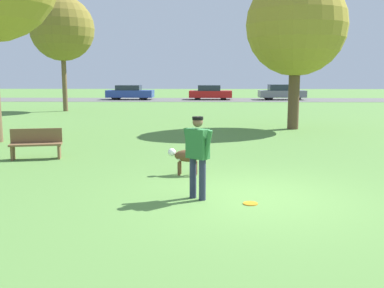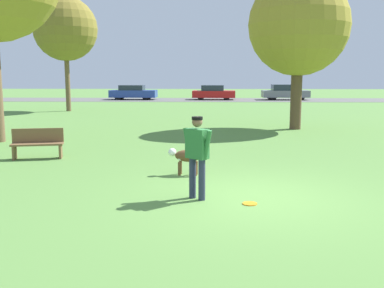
% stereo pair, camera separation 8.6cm
% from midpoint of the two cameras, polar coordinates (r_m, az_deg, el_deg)
% --- Properties ---
extents(ground_plane, '(120.00, 120.00, 0.00)m').
position_cam_midpoint_polar(ground_plane, '(8.81, 7.47, -6.73)').
color(ground_plane, '#56843D').
extents(far_road_strip, '(120.00, 6.00, 0.01)m').
position_cam_midpoint_polar(far_road_strip, '(40.42, 2.66, 5.62)').
color(far_road_strip, '#5B5B59').
rests_on(far_road_strip, ground_plane).
extents(person, '(0.59, 0.50, 1.58)m').
position_cam_midpoint_polar(person, '(8.43, 0.43, -0.90)').
color(person, '#2D334C').
rests_on(person, ground_plane).
extents(dog, '(0.96, 0.35, 0.63)m').
position_cam_midpoint_polar(dog, '(10.54, -1.06, -1.63)').
color(dog, brown).
rests_on(dog, ground_plane).
extents(frisbee, '(0.27, 0.27, 0.02)m').
position_cam_midpoint_polar(frisbee, '(8.37, 7.13, -7.50)').
color(frisbee, orange).
rests_on(frisbee, ground_plane).
extents(tree_mid_center, '(4.19, 4.19, 6.44)m').
position_cam_midpoint_polar(tree_mid_center, '(19.75, 12.97, 14.42)').
color(tree_mid_center, brown).
rests_on(tree_mid_center, ground_plane).
extents(tree_far_left, '(3.92, 3.92, 7.04)m').
position_cam_midpoint_polar(tree_far_left, '(29.55, -16.25, 13.85)').
color(tree_far_left, brown).
rests_on(tree_far_left, ground_plane).
extents(parked_car_blue, '(4.22, 1.92, 1.31)m').
position_cam_midpoint_polar(parked_car_blue, '(41.11, -7.96, 6.50)').
color(parked_car_blue, '#284293').
rests_on(parked_car_blue, ground_plane).
extents(parked_car_red, '(3.89, 1.91, 1.31)m').
position_cam_midpoint_polar(parked_car_red, '(40.71, 2.28, 6.54)').
color(parked_car_red, red).
rests_on(parked_car_red, ground_plane).
extents(parked_car_grey, '(4.16, 1.79, 1.37)m').
position_cam_midpoint_polar(parked_car_grey, '(41.25, 11.26, 6.46)').
color(parked_car_grey, slate).
rests_on(parked_car_grey, ground_plane).
extents(park_bench, '(1.45, 0.68, 0.84)m').
position_cam_midpoint_polar(park_bench, '(13.28, -19.36, 0.15)').
color(park_bench, brown).
rests_on(park_bench, ground_plane).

